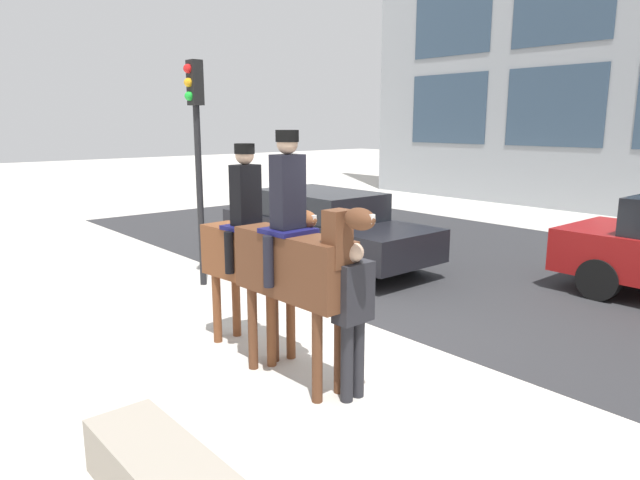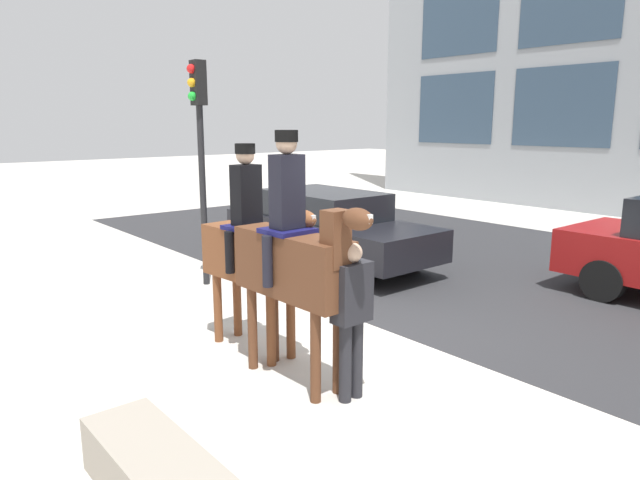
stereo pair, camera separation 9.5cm
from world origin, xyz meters
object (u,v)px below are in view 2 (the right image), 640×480
mounted_horse_lead (253,249)px  pedestrian_bystander (350,309)px  street_car_near_lane (327,226)px  mounted_horse_companion (294,258)px  traffic_light (200,137)px

mounted_horse_lead → pedestrian_bystander: bearing=-4.1°
street_car_near_lane → mounted_horse_companion: bearing=-44.3°
pedestrian_bystander → street_car_near_lane: size_ratio=0.34×
mounted_horse_companion → pedestrian_bystander: 0.82m
mounted_horse_lead → mounted_horse_companion: mounted_horse_companion is taller
street_car_near_lane → traffic_light: bearing=-94.7°
mounted_horse_lead → traffic_light: size_ratio=0.67×
street_car_near_lane → traffic_light: size_ratio=1.26×
mounted_horse_lead → traffic_light: bearing=157.2°
mounted_horse_lead → pedestrian_bystander: mounted_horse_lead is taller
mounted_horse_lead → mounted_horse_companion: (1.01, -0.14, 0.09)m
pedestrian_bystander → street_car_near_lane: 5.77m
mounted_horse_companion → traffic_light: traffic_light is taller
mounted_horse_companion → pedestrian_bystander: bearing=12.2°
pedestrian_bystander → traffic_light: bearing=-12.6°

